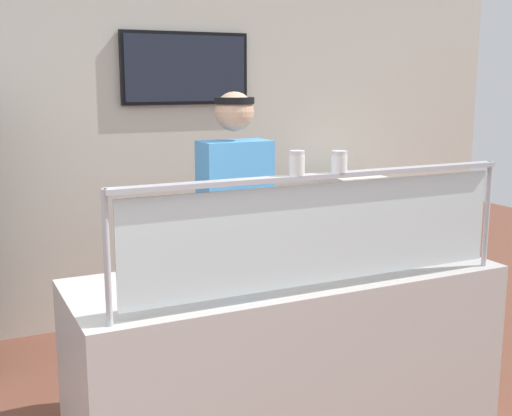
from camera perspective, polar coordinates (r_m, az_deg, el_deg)
ground_plane at (r=3.93m, az=-1.97°, el=-16.57°), size 12.00×12.00×0.00m
shop_rear_unit at (r=5.01m, az=-9.46°, el=5.64°), size 6.39×0.13×2.70m
serving_counter at (r=3.20m, az=2.74°, el=-13.81°), size 1.99×0.72×0.95m
sneeze_guard at (r=2.70m, az=5.93°, el=-0.96°), size 1.81×0.06×0.50m
pizza_tray at (r=3.17m, az=3.63°, el=-4.59°), size 0.48×0.48×0.04m
pizza_server at (r=3.16m, az=4.31°, el=-4.22°), size 0.13×0.29×0.01m
parmesan_shaker at (r=2.60m, az=3.58°, el=3.79°), size 0.06×0.06×0.10m
pepper_flake_shaker at (r=2.70m, az=7.24°, el=3.90°), size 0.07×0.07×0.09m
worker_figure at (r=3.62m, az=-1.72°, el=-1.96°), size 0.41×0.50×1.76m
prep_shelf at (r=5.37m, az=8.15°, el=-3.59°), size 0.70×0.55×0.95m
pizza_box_stack at (r=5.26m, az=8.32°, el=2.12°), size 0.43×0.43×0.14m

